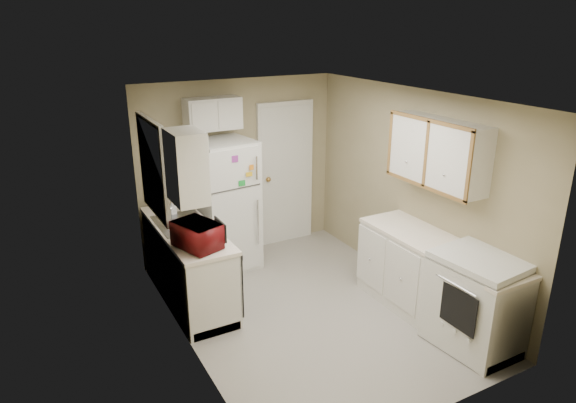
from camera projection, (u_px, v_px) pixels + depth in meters
name	position (u px, v px, depth m)	size (l,w,h in m)	color
floor	(309.00, 309.00, 5.84)	(3.80, 3.80, 0.00)	#B3AFA8
ceiling	(312.00, 97.00, 5.04)	(3.80, 3.80, 0.00)	white
wall_left	(183.00, 236.00, 4.81)	(3.80, 3.80, 0.00)	tan
wall_right	(412.00, 191.00, 6.07)	(3.80, 3.80, 0.00)	tan
wall_back	(239.00, 168.00, 7.01)	(2.80, 2.80, 0.00)	tan
wall_front	(440.00, 289.00, 3.87)	(2.80, 2.80, 0.00)	tan
left_counter	(188.00, 263.00, 5.94)	(0.60, 1.80, 0.90)	silver
dishwasher	(231.00, 276.00, 5.56)	(0.03, 0.58, 0.72)	black
sink	(182.00, 226.00, 5.93)	(0.54, 0.74, 0.16)	gray
microwave	(198.00, 234.00, 5.24)	(0.27, 0.49, 0.33)	maroon
soap_bottle	(172.00, 207.00, 6.15)	(0.08, 0.08, 0.17)	white
window_blinds	(154.00, 168.00, 5.56)	(0.10, 0.98, 1.08)	silver
upper_cabinet_left	(186.00, 167.00, 4.86)	(0.30, 0.45, 0.70)	silver
refrigerator	(226.00, 205.00, 6.62)	(0.70, 0.68, 1.71)	silver
cabinet_over_fridge	(213.00, 114.00, 6.44)	(0.70, 0.30, 0.40)	silver
interior_door	(286.00, 174.00, 7.35)	(0.86, 0.06, 2.08)	silver
right_counter	(435.00, 282.00, 5.52)	(0.60, 2.00, 0.90)	silver
stove	(475.00, 302.00, 5.06)	(0.66, 0.81, 0.99)	silver
upper_cabinet_right	(438.00, 152.00, 5.39)	(0.30, 1.20, 0.70)	silver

